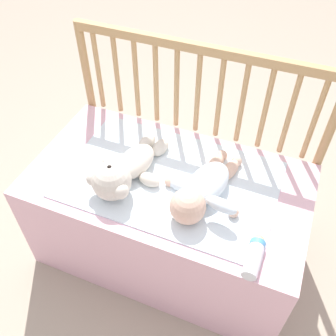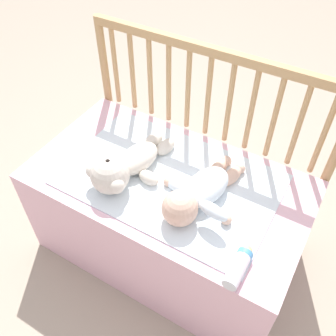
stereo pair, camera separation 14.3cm
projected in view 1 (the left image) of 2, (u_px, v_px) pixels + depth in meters
The scene contains 7 objects.
ground_plane at pixel (168, 247), 1.82m from camera, with size 12.00×12.00×0.00m, color tan.
crib_mattress at pixel (168, 217), 1.65m from camera, with size 1.10×0.61×0.49m.
crib_rail at pixel (197, 104), 1.58m from camera, with size 1.10×0.04×0.90m.
blanket at pixel (171, 178), 1.47m from camera, with size 0.82×0.52×0.01m.
teddy_bear at pixel (124, 170), 1.42m from camera, with size 0.28×0.42×0.15m.
baby at pixel (203, 189), 1.37m from camera, with size 0.31×0.42×0.13m.
baby_bottle at pixel (255, 255), 1.20m from camera, with size 0.05×0.16×0.05m.
Camera 1 is at (0.38, -0.92, 1.58)m, focal length 40.00 mm.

